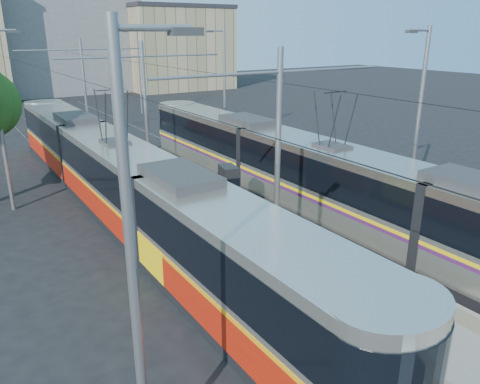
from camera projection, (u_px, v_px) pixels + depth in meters
ground at (479, 377)px, 11.08m from camera, size 160.00×160.00×0.00m
platform at (172, 184)px, 24.52m from camera, size 4.00×50.00×0.30m
tactile_strip_left at (146, 186)px, 23.73m from camera, size 0.70×50.00×0.01m
tactile_strip_right at (196, 177)px, 25.22m from camera, size 0.70×50.00×0.01m
rails at (172, 187)px, 24.57m from camera, size 8.71×70.00×0.03m
tram_left at (118, 179)px, 20.25m from camera, size 2.43×31.10×5.50m
tram_right at (330, 181)px, 19.52m from camera, size 2.43×31.15×5.50m
catenary at (195, 108)px, 20.84m from camera, size 9.20×70.00×7.00m
street_lamps at (138, 98)px, 26.39m from camera, size 15.18×38.22×8.00m
shelter at (229, 191)px, 19.37m from camera, size 0.83×1.13×2.26m
building_centre at (60, 29)px, 62.36m from camera, size 18.36×14.28×16.01m
building_right at (176, 48)px, 65.57m from camera, size 14.28×10.20×11.21m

